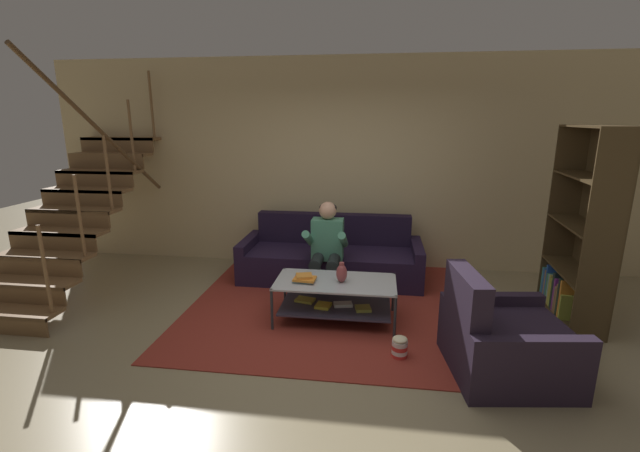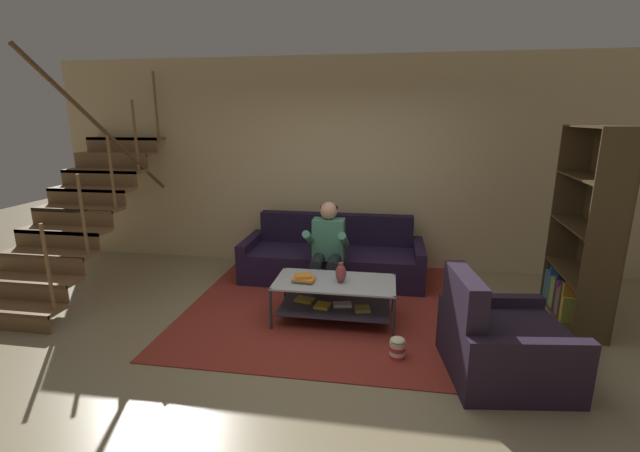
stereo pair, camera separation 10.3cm
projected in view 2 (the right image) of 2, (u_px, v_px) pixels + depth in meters
ground at (318, 348)px, 4.00m from camera, size 16.80×16.80×0.00m
back_partition at (346, 165)px, 6.00m from camera, size 8.40×0.12×2.90m
staircase_run at (79, 206)px, 5.27m from camera, size 1.10×2.60×2.74m
couch at (333, 259)px, 5.68m from camera, size 2.35×0.88×0.82m
person_seated_center at (327, 246)px, 5.10m from camera, size 0.50×0.58×1.12m
coffee_table at (335, 295)px, 4.47m from camera, size 1.25×0.63×0.44m
area_rug at (332, 300)px, 5.02m from camera, size 3.16×3.18×0.01m
vase at (341, 273)px, 4.37m from camera, size 0.11×0.11×0.21m
book_stack at (303, 278)px, 4.41m from camera, size 0.24×0.20×0.07m
bookshelf at (583, 252)px, 4.46m from camera, size 0.42×1.14×2.02m
armchair at (501, 344)px, 3.51m from camera, size 1.03×1.02×0.89m
popcorn_tub at (397, 348)px, 3.80m from camera, size 0.14×0.14×0.20m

